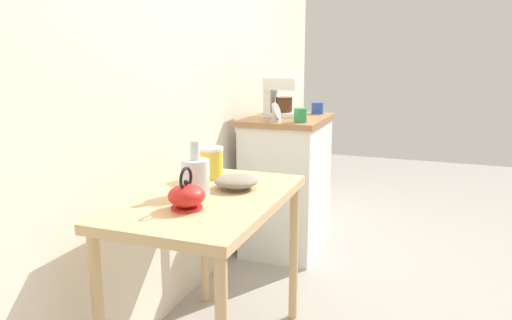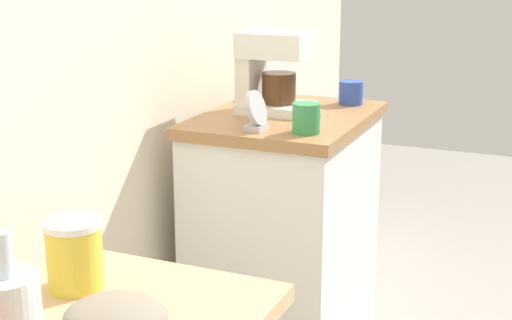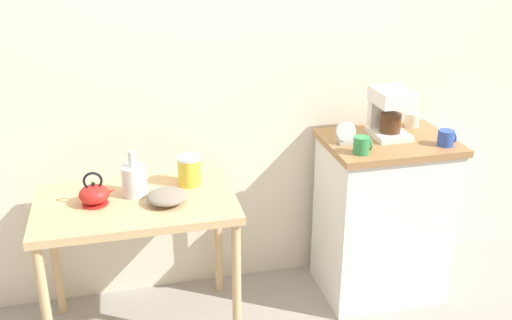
{
  "view_description": "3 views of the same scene",
  "coord_description": "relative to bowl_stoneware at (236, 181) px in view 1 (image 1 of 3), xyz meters",
  "views": [
    {
      "loc": [
        -2.36,
        -0.84,
        1.33
      ],
      "look_at": [
        -0.19,
        -0.04,
        0.82
      ],
      "focal_mm": 33.63,
      "sensor_mm": 36.0,
      "label": 1
    },
    {
      "loc": [
        -1.55,
        -0.79,
        1.43
      ],
      "look_at": [
        0.27,
        -0.01,
        0.89
      ],
      "focal_mm": 53.51,
      "sensor_mm": 36.0,
      "label": 2
    },
    {
      "loc": [
        -0.66,
        -2.55,
        2.0
      ],
      "look_at": [
        -0.04,
        -0.02,
        0.91
      ],
      "focal_mm": 41.14,
      "sensor_mm": 36.0,
      "label": 3
    }
  ],
  "objects": [
    {
      "name": "bowl_stoneware",
      "position": [
        0.0,
        0.0,
        0.0
      ],
      "size": [
        0.19,
        0.19,
        0.06
      ],
      "color": "gray",
      "rests_on": "wooden_table"
    },
    {
      "name": "ground_plane",
      "position": [
        0.48,
        0.05,
        -0.78
      ],
      "size": [
        8.0,
        8.0,
        0.0
      ],
      "primitive_type": "plane",
      "color": "gray"
    },
    {
      "name": "table_clock",
      "position": [
        0.93,
        0.12,
        0.19
      ],
      "size": [
        0.11,
        0.05,
        0.12
      ],
      "color": "#B2B5BA",
      "rests_on": "kitchen_counter"
    },
    {
      "name": "wooden_table",
      "position": [
        -0.15,
        0.06,
        -0.13
      ],
      "size": [
        0.95,
        0.58,
        0.75
      ],
      "color": "tan",
      "rests_on": "ground_plane"
    },
    {
      "name": "mug_tall_green",
      "position": [
        0.96,
        -0.03,
        0.18
      ],
      "size": [
        0.09,
        0.08,
        0.09
      ],
      "color": "#338C4C",
      "rests_on": "kitchen_counter"
    },
    {
      "name": "teakettle",
      "position": [
        -0.33,
        0.07,
        0.02
      ],
      "size": [
        0.17,
        0.14,
        0.17
      ],
      "color": "red",
      "rests_on": "wooden_table"
    },
    {
      "name": "kitchen_counter",
      "position": [
        1.18,
        0.12,
        -0.32
      ],
      "size": [
        0.67,
        0.51,
        0.92
      ],
      "color": "white",
      "rests_on": "ground_plane"
    },
    {
      "name": "coffee_maker",
      "position": [
        1.19,
        0.18,
        0.28
      ],
      "size": [
        0.18,
        0.22,
        0.26
      ],
      "color": "white",
      "rests_on": "kitchen_counter"
    },
    {
      "name": "mug_blue",
      "position": [
        1.42,
        -0.03,
        0.18
      ],
      "size": [
        0.09,
        0.08,
        0.08
      ],
      "color": "#2D4CAD",
      "rests_on": "kitchen_counter"
    },
    {
      "name": "glass_carafe_vase",
      "position": [
        -0.14,
        0.12,
        0.05
      ],
      "size": [
        0.12,
        0.12,
        0.23
      ],
      "color": "silver",
      "rests_on": "wooden_table"
    },
    {
      "name": "mug_small_cream",
      "position": [
        1.39,
        0.28,
        0.18
      ],
      "size": [
        0.09,
        0.08,
        0.08
      ],
      "color": "beige",
      "rests_on": "kitchen_counter"
    },
    {
      "name": "canister_enamel",
      "position": [
        0.13,
        0.19,
        0.04
      ],
      "size": [
        0.12,
        0.12,
        0.15
      ],
      "color": "gold",
      "rests_on": "wooden_table"
    },
    {
      "name": "back_wall",
      "position": [
        0.58,
        0.48,
        0.62
      ],
      "size": [
        4.4,
        0.1,
        2.8
      ],
      "primitive_type": "cube",
      "color": "beige",
      "rests_on": "ground_plane"
    }
  ]
}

